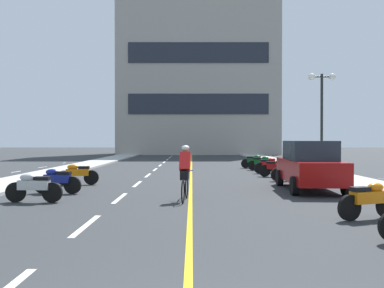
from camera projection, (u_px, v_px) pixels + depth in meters
The scene contains 28 objects.
ground_plane at pixel (186, 171), 23.56m from camera, with size 140.00×140.00×0.00m, color #2D3033.
curb_left at pixel (79, 166), 26.54m from camera, with size 2.40×72.00×0.12m, color #A8A8A3.
curb_right at pixel (293, 166), 26.59m from camera, with size 2.40×72.00×0.12m, color #A8A8A3.
lane_dash_1 at pixel (85, 225), 8.56m from camera, with size 0.14×2.20×0.01m, color silver.
lane_dash_2 at pixel (119, 198), 12.56m from camera, with size 0.14×2.20×0.01m, color silver.
lane_dash_3 at pixel (136, 184), 16.56m from camera, with size 0.14×2.20×0.01m, color silver.
lane_dash_4 at pixel (147, 175), 20.56m from camera, with size 0.14×2.20×0.01m, color silver.
lane_dash_5 at pixel (154, 170), 24.56m from camera, with size 0.14×2.20×0.01m, color silver.
lane_dash_6 at pixel (159, 165), 28.56m from camera, with size 0.14×2.20×0.01m, color silver.
lane_dash_7 at pixel (163, 162), 32.56m from camera, with size 0.14×2.20×0.01m, color silver.
lane_dash_8 at pixel (166, 160), 36.56m from camera, with size 0.14×2.20×0.01m, color silver.
lane_dash_9 at pixel (168, 158), 40.56m from camera, with size 0.14×2.20×0.01m, color silver.
lane_dash_10 at pixel (170, 156), 44.56m from camera, with size 0.14×2.20×0.01m, color silver.
lane_dash_11 at pixel (172, 155), 48.56m from camera, with size 0.14×2.20×0.01m, color silver.
centre_line_yellow at pixel (190, 167), 26.57m from camera, with size 0.12×66.00×0.01m, color gold.
office_building at pixel (197, 75), 51.23m from camera, with size 20.13×7.67×20.55m.
street_lamp_mid at pixel (320, 100), 21.09m from camera, with size 1.46×0.36×5.28m.
parked_car_near at pixel (308, 165), 14.56m from camera, with size 2.06×4.27×1.82m.
motorcycle_2 at pixel (368, 199), 9.24m from camera, with size 1.64×0.80×0.92m.
motorcycle_3 at pixel (32, 187), 11.68m from camera, with size 1.70×0.60×0.92m.
motorcycle_4 at pixel (56, 180), 13.59m from camera, with size 1.70×0.60×0.92m.
motorcycle_5 at pixel (76, 173), 16.20m from camera, with size 1.70×0.60×0.92m.
motorcycle_6 at pixel (287, 170), 17.84m from camera, with size 1.65×0.76×0.92m.
motorcycle_7 at pixel (275, 167), 19.72m from camera, with size 1.68×0.67×0.92m.
motorcycle_8 at pixel (268, 165), 21.84m from camera, with size 1.67×0.70×0.92m.
motorcycle_9 at pixel (261, 163), 23.85m from camera, with size 1.65×0.76×0.92m.
motorcycle_10 at pixel (253, 161), 25.61m from camera, with size 1.69×0.63×0.92m.
cyclist_rider at pixel (184, 172), 12.05m from camera, with size 0.43×1.77×1.71m.
Camera 1 is at (0.30, -2.55, 1.86)m, focal length 36.96 mm.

